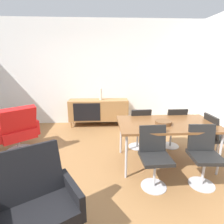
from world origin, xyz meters
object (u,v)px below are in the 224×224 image
object	(u,v)px
sideboard	(98,110)
dining_chair_front_left	(154,155)
armchair_black_shell	(35,203)
vase_cobalt	(101,94)
dining_chair_back_right	(173,126)
dining_table	(167,125)
lounge_chair_red	(17,129)
dining_chair_back_left	(139,127)
wooden_bowl_on_table	(163,123)
dining_chair_far_end	(216,137)
dining_chair_front_right	(204,153)

from	to	relation	value
sideboard	dining_chair_front_left	distance (m)	2.70
dining_chair_front_left	armchair_black_shell	xyz separation A→B (m)	(-1.34, -0.81, -0.00)
vase_cobalt	dining_chair_back_right	distance (m)	2.10
dining_chair_front_left	dining_chair_back_right	bearing A→B (deg)	57.77
dining_chair_back_right	dining_chair_front_left	xyz separation A→B (m)	(-0.70, -1.12, 0.00)
dining_table	lounge_chair_red	world-z (taller)	lounge_chair_red
sideboard	armchair_black_shell	size ratio (longest dim) A/B	1.69
sideboard	armchair_black_shell	world-z (taller)	armchair_black_shell
dining_table	dining_chair_back_left	world-z (taller)	dining_chair_back_left
vase_cobalt	dining_chair_front_left	distance (m)	2.71
wooden_bowl_on_table	armchair_black_shell	xyz separation A→B (m)	(-1.60, -1.29, -0.30)
sideboard	wooden_bowl_on_table	xyz separation A→B (m)	(1.09, -2.09, 0.33)
vase_cobalt	dining_chair_far_end	distance (m)	2.86
sideboard	dining_table	xyz separation A→B (m)	(1.18, -2.01, 0.26)
dining_chair_back_right	wooden_bowl_on_table	bearing A→B (deg)	-124.58
dining_chair_back_left	dining_chair_far_end	bearing A→B (deg)	-24.36
dining_chair_back_right	dining_chair_back_left	bearing A→B (deg)	179.99
dining_chair_back_right	armchair_black_shell	world-z (taller)	armchair_black_shell
dining_chair_front_right	dining_chair_far_end	size ratio (longest dim) A/B	1.00
wooden_bowl_on_table	dining_chair_back_right	distance (m)	0.83
dining_table	wooden_bowl_on_table	distance (m)	0.14
dining_chair_front_right	lounge_chair_red	xyz separation A→B (m)	(-3.05, 1.10, -0.00)
wooden_bowl_on_table	armchair_black_shell	size ratio (longest dim) A/B	0.27
dining_chair_back_left	wooden_bowl_on_table	bearing A→B (deg)	-67.85
dining_table	dining_chair_far_end	distance (m)	0.92
dining_chair_back_right	dining_chair_front_right	xyz separation A→B (m)	(0.00, -1.12, 0.00)
dining_chair_back_right	dining_chair_far_end	distance (m)	0.77
dining_chair_far_end	armchair_black_shell	distance (m)	2.92
sideboard	lounge_chair_red	distance (m)	2.11
vase_cobalt	dining_table	size ratio (longest dim) A/B	0.19
dining_chair_back_left	armchair_black_shell	world-z (taller)	armchair_black_shell
wooden_bowl_on_table	dining_chair_far_end	xyz separation A→B (m)	(0.98, 0.08, -0.30)
sideboard	dining_chair_far_end	size ratio (longest dim) A/B	1.87
dining_table	dining_chair_far_end	bearing A→B (deg)	-0.02
dining_chair_front_right	lounge_chair_red	distance (m)	3.25
dining_table	dining_chair_front_left	bearing A→B (deg)	-122.23
dining_table	dining_chair_back_left	xyz separation A→B (m)	(-0.35, 0.56, -0.23)
dining_chair_front_right	wooden_bowl_on_table	bearing A→B (deg)	132.47
dining_chair_front_left	armchair_black_shell	distance (m)	1.56
dining_chair_back_left	dining_table	bearing A→B (deg)	-58.24
sideboard	dining_chair_far_end	xyz separation A→B (m)	(2.07, -2.01, 0.03)
dining_chair_front_left	wooden_bowl_on_table	bearing A→B (deg)	61.08
armchair_black_shell	vase_cobalt	bearing A→B (deg)	80.24
dining_chair_far_end	armchair_black_shell	world-z (taller)	armchair_black_shell
dining_chair_far_end	lounge_chair_red	bearing A→B (deg)	171.35
dining_chair_back_left	armchair_black_shell	distance (m)	2.35
sideboard	dining_chair_front_right	distance (m)	2.99
dining_chair_back_right	dining_chair_front_right	world-z (taller)	same
wooden_bowl_on_table	dining_chair_back_right	bearing A→B (deg)	55.42
dining_table	dining_chair_front_left	distance (m)	0.70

